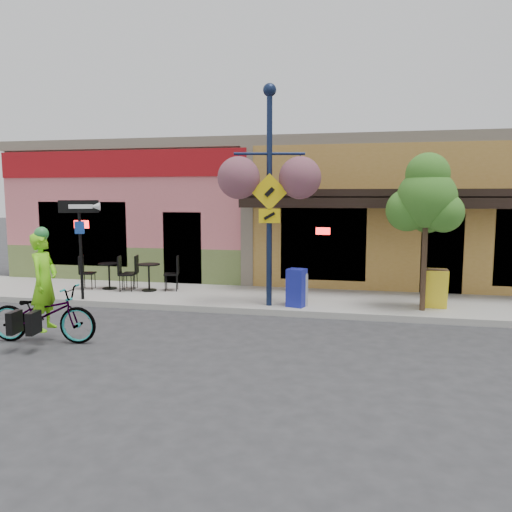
{
  "coord_description": "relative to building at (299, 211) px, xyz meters",
  "views": [
    {
      "loc": [
        2.27,
        -10.7,
        2.79
      ],
      "look_at": [
        -0.11,
        0.5,
        1.4
      ],
      "focal_mm": 35.0,
      "sensor_mm": 36.0,
      "label": 1
    }
  ],
  "objects": [
    {
      "name": "cyclist_rider",
      "position": [
        -3.58,
        -9.97,
        -1.32
      ],
      "size": [
        0.51,
        0.72,
        1.85
      ],
      "primitive_type": "imported",
      "rotation": [
        0.0,
        0.0,
        1.67
      ],
      "color": "#7EEF19",
      "rests_on": "ground"
    },
    {
      "name": "cafe_set_left",
      "position": [
        -4.72,
        -5.39,
        -1.62
      ],
      "size": [
        1.75,
        1.14,
        0.97
      ],
      "primitive_type": null,
      "rotation": [
        0.0,
        0.0,
        0.22
      ],
      "color": "black",
      "rests_on": "sidewalk"
    },
    {
      "name": "sandwich_board",
      "position": [
        3.98,
        -6.18,
        -1.64
      ],
      "size": [
        0.57,
        0.43,
        0.93
      ],
      "primitive_type": null,
      "rotation": [
        0.0,
        0.0,
        -0.04
      ],
      "color": "yellow",
      "rests_on": "sidewalk"
    },
    {
      "name": "newspaper_box_grey",
      "position": [
        0.83,
        -6.39,
        -1.7
      ],
      "size": [
        0.44,
        0.41,
        0.79
      ],
      "primitive_type": null,
      "rotation": [
        0.0,
        0.0,
        0.24
      ],
      "color": "#ACACAC",
      "rests_on": "sidewalk"
    },
    {
      "name": "bicycle",
      "position": [
        -3.63,
        -9.97,
        -1.7
      ],
      "size": [
        2.14,
        0.93,
        1.09
      ],
      "primitive_type": "imported",
      "rotation": [
        0.0,
        0.0,
        1.67
      ],
      "color": "maroon",
      "rests_on": "ground"
    },
    {
      "name": "ground",
      "position": [
        0.0,
        -7.5,
        -2.25
      ],
      "size": [
        90.0,
        90.0,
        0.0
      ],
      "primitive_type": "plane",
      "color": "#2D2D30",
      "rests_on": "ground"
    },
    {
      "name": "lamp_post",
      "position": [
        0.11,
        -6.55,
        0.51
      ],
      "size": [
        1.77,
        1.01,
        5.22
      ],
      "primitive_type": null,
      "rotation": [
        0.0,
        0.0,
        0.22
      ],
      "color": "#131E3D",
      "rests_on": "sidewalk"
    },
    {
      "name": "sidewalk",
      "position": [
        0.0,
        -5.5,
        -2.17
      ],
      "size": [
        24.0,
        3.0,
        0.15
      ],
      "primitive_type": "cube",
      "color": "#9E9B93",
      "rests_on": "ground"
    },
    {
      "name": "curb",
      "position": [
        0.0,
        -6.95,
        -2.17
      ],
      "size": [
        24.0,
        0.12,
        0.15
      ],
      "primitive_type": "cube",
      "color": "#A8A59E",
      "rests_on": "ground"
    },
    {
      "name": "building",
      "position": [
        0.0,
        0.0,
        0.0
      ],
      "size": [
        18.2,
        8.2,
        4.5
      ],
      "primitive_type": null,
      "color": "#CB646B",
      "rests_on": "ground"
    },
    {
      "name": "newspaper_box_blue",
      "position": [
        0.78,
        -6.53,
        -1.65
      ],
      "size": [
        0.5,
        0.47,
        0.91
      ],
      "primitive_type": null,
      "rotation": [
        0.0,
        0.0,
        -0.29
      ],
      "color": "#19219A",
      "rests_on": "sidewalk"
    },
    {
      "name": "cafe_set_right",
      "position": [
        -3.5,
        -5.42,
        -1.6
      ],
      "size": [
        1.81,
        1.22,
        0.99
      ],
      "primitive_type": null,
      "rotation": [
        0.0,
        0.0,
        0.26
      ],
      "color": "black",
      "rests_on": "sidewalk"
    },
    {
      "name": "street_tree",
      "position": [
        3.68,
        -6.33,
        -0.28
      ],
      "size": [
        1.47,
        1.47,
        3.64
      ],
      "primitive_type": null,
      "rotation": [
        0.0,
        0.0,
        0.03
      ],
      "color": "#3D7A26",
      "rests_on": "sidewalk"
    },
    {
      "name": "one_way_sign",
      "position": [
        -4.69,
        -6.85,
        -0.84
      ],
      "size": [
        0.97,
        0.59,
        2.53
      ],
      "primitive_type": null,
      "rotation": [
        0.0,
        0.0,
        0.42
      ],
      "color": "black",
      "rests_on": "sidewalk"
    }
  ]
}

